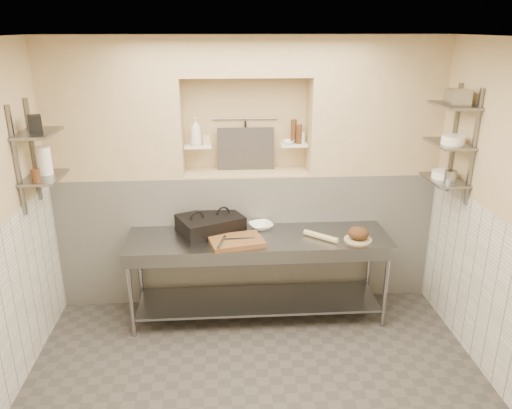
{
  "coord_description": "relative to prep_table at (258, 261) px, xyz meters",
  "views": [
    {
      "loc": [
        -0.25,
        -3.34,
        2.88
      ],
      "look_at": [
        0.04,
        0.9,
        1.35
      ],
      "focal_mm": 35.0,
      "sensor_mm": 36.0,
      "label": 1
    }
  ],
  "objects": [
    {
      "name": "floor",
      "position": [
        -0.09,
        -1.18,
        -0.69
      ],
      "size": [
        4.0,
        3.9,
        0.1
      ],
      "primitive_type": "cube",
      "color": "#45403D",
      "rests_on": "ground"
    },
    {
      "name": "ceiling",
      "position": [
        -0.09,
        -1.18,
        2.21
      ],
      "size": [
        4.0,
        3.9,
        0.1
      ],
      "primitive_type": "cube",
      "color": "silver",
      "rests_on": "ground"
    },
    {
      "name": "wall_back",
      "position": [
        -0.09,
        0.82,
        0.76
      ],
      "size": [
        4.0,
        0.1,
        2.8
      ],
      "primitive_type": "cube",
      "color": "tan",
      "rests_on": "ground"
    },
    {
      "name": "backwall_lower",
      "position": [
        -0.09,
        0.57,
        0.06
      ],
      "size": [
        4.0,
        0.4,
        1.4
      ],
      "primitive_type": "cube",
      "color": "white",
      "rests_on": "floor"
    },
    {
      "name": "alcove_sill",
      "position": [
        -0.09,
        0.57,
        0.77
      ],
      "size": [
        1.3,
        0.4,
        0.02
      ],
      "primitive_type": "cube",
      "color": "tan",
      "rests_on": "backwall_lower"
    },
    {
      "name": "backwall_pillar_left",
      "position": [
        -1.41,
        0.57,
        1.46
      ],
      "size": [
        1.35,
        0.4,
        1.4
      ],
      "primitive_type": "cube",
      "color": "tan",
      "rests_on": "backwall_lower"
    },
    {
      "name": "backwall_pillar_right",
      "position": [
        1.24,
        0.57,
        1.46
      ],
      "size": [
        1.35,
        0.4,
        1.4
      ],
      "primitive_type": "cube",
      "color": "tan",
      "rests_on": "backwall_lower"
    },
    {
      "name": "backwall_header",
      "position": [
        -0.09,
        0.57,
        1.96
      ],
      "size": [
        1.3,
        0.4,
        0.4
      ],
      "primitive_type": "cube",
      "color": "tan",
      "rests_on": "backwall_lower"
    },
    {
      "name": "wainscot_right",
      "position": [
        1.9,
        -1.18,
        0.06
      ],
      "size": [
        0.02,
        3.9,
        1.4
      ],
      "primitive_type": "cube",
      "color": "white",
      "rests_on": "floor"
    },
    {
      "name": "alcove_shelf_left",
      "position": [
        -0.59,
        0.57,
        1.06
      ],
      "size": [
        0.28,
        0.16,
        0.02
      ],
      "primitive_type": "cube",
      "color": "white",
      "rests_on": "backwall_lower"
    },
    {
      "name": "alcove_shelf_right",
      "position": [
        0.41,
        0.57,
        1.06
      ],
      "size": [
        0.28,
        0.16,
        0.02
      ],
      "primitive_type": "cube",
      "color": "white",
      "rests_on": "backwall_lower"
    },
    {
      "name": "utensil_rail",
      "position": [
        -0.09,
        0.74,
        1.31
      ],
      "size": [
        0.7,
        0.02,
        0.02
      ],
      "primitive_type": "cylinder",
      "rotation": [
        0.0,
        1.57,
        0.0
      ],
      "color": "gray",
      "rests_on": "wall_back"
    },
    {
      "name": "hanging_steel",
      "position": [
        -0.09,
        0.72,
        1.14
      ],
      "size": [
        0.02,
        0.02,
        0.3
      ],
      "primitive_type": "cylinder",
      "color": "black",
      "rests_on": "utensil_rail"
    },
    {
      "name": "splash_panel",
      "position": [
        -0.09,
        0.67,
        1.0
      ],
      "size": [
        0.6,
        0.08,
        0.45
      ],
      "primitive_type": "cube",
      "rotation": [
        -0.14,
        0.0,
        0.0
      ],
      "color": "#383330",
      "rests_on": "alcove_sill"
    },
    {
      "name": "shelf_rail_left_a",
      "position": [
        -2.06,
        0.07,
        1.16
      ],
      "size": [
        0.03,
        0.03,
        0.95
      ],
      "primitive_type": "cube",
      "color": "slate",
      "rests_on": "wall_left"
    },
    {
      "name": "shelf_rail_left_b",
      "position": [
        -2.06,
        -0.33,
        1.16
      ],
      "size": [
        0.03,
        0.03,
        0.95
      ],
      "primitive_type": "cube",
      "color": "slate",
      "rests_on": "wall_left"
    },
    {
      "name": "wall_shelf_left_lower",
      "position": [
        -1.93,
        -0.13,
        0.96
      ],
      "size": [
        0.3,
        0.5,
        0.02
      ],
      "primitive_type": "cube",
      "color": "slate",
      "rests_on": "wall_left"
    },
    {
      "name": "wall_shelf_left_upper",
      "position": [
        -1.93,
        -0.13,
        1.36
      ],
      "size": [
        0.3,
        0.5,
        0.03
      ],
      "primitive_type": "cube",
      "color": "slate",
      "rests_on": "wall_left"
    },
    {
      "name": "shelf_rail_right_a",
      "position": [
        1.89,
        0.07,
        1.21
      ],
      "size": [
        0.03,
        0.03,
        1.05
      ],
      "primitive_type": "cube",
      "color": "slate",
      "rests_on": "wall_right"
    },
    {
      "name": "shelf_rail_right_b",
      "position": [
        1.89,
        -0.33,
        1.21
      ],
      "size": [
        0.03,
        0.03,
        1.05
      ],
      "primitive_type": "cube",
      "color": "slate",
      "rests_on": "wall_right"
    },
    {
      "name": "wall_shelf_right_lower",
      "position": [
        1.75,
        -0.13,
        0.86
      ],
      "size": [
        0.3,
        0.5,
        0.02
      ],
      "primitive_type": "cube",
      "color": "slate",
      "rests_on": "wall_right"
    },
    {
      "name": "wall_shelf_right_mid",
      "position": [
        1.75,
        -0.13,
        1.21
      ],
      "size": [
        0.3,
        0.5,
        0.02
      ],
      "primitive_type": "cube",
      "color": "slate",
      "rests_on": "wall_right"
    },
    {
      "name": "wall_shelf_right_upper",
      "position": [
        1.75,
        -0.13,
        1.56
      ],
      "size": [
        0.3,
        0.5,
        0.03
      ],
      "primitive_type": "cube",
      "color": "slate",
      "rests_on": "wall_right"
    },
    {
      "name": "prep_table",
      "position": [
        0.0,
        0.0,
        0.0
      ],
      "size": [
        2.6,
        0.7,
        0.9
      ],
      "color": "gray",
      "rests_on": "floor"
    },
    {
      "name": "panini_press",
      "position": [
        -0.48,
        0.19,
        0.34
      ],
      "size": [
        0.74,
        0.65,
        0.17
      ],
      "rotation": [
        0.0,
        0.0,
        0.43
      ],
      "color": "black",
      "rests_on": "prep_table"
    },
    {
      "name": "cutting_board",
      "position": [
        -0.22,
        -0.13,
        0.28
      ],
      "size": [
        0.57,
        0.46,
        0.05
      ],
      "primitive_type": "cube",
      "rotation": [
        0.0,
        0.0,
        0.23
      ],
      "color": "brown",
      "rests_on": "prep_table"
    },
    {
      "name": "knife_blade",
      "position": [
        -0.19,
        -0.12,
        0.31
      ],
      "size": [
        0.28,
        0.05,
        0.01
      ],
      "primitive_type": "cube",
      "rotation": [
        0.0,
        0.0,
        0.07
      ],
      "color": "gray",
      "rests_on": "cutting_board"
    },
    {
      "name": "tongs",
      "position": [
        -0.36,
        -0.21,
        0.32
      ],
      "size": [
        0.09,
        0.27,
        0.02
      ],
      "primitive_type": "cylinder",
      "rotation": [
        1.57,
        0.0,
        -0.24
      ],
      "color": "gray",
      "rests_on": "cutting_board"
    },
    {
      "name": "mixing_bowl",
      "position": [
        0.04,
        0.23,
        0.29
      ],
      "size": [
        0.3,
        0.3,
        0.06
      ],
      "primitive_type": "imported",
      "rotation": [
        0.0,
        0.0,
        0.31
      ],
      "color": "white",
      "rests_on": "prep_table"
    },
    {
      "name": "rolling_pin",
      "position": [
        0.61,
        -0.08,
        0.29
      ],
      "size": [
        0.32,
        0.29,
        0.06
      ],
      "primitive_type": "cylinder",
      "rotation": [
        1.57,
        0.0,
        0.85
      ],
      "color": "tan",
      "rests_on": "prep_table"
    },
    {
      "name": "bread_board",
      "position": [
        0.97,
        -0.13,
        0.27
      ],
      "size": [
        0.27,
        0.27,
        0.02
      ],
      "primitive_type": "cylinder",
      "color": "tan",
      "rests_on": "prep_table"
    },
    {
      "name": "bread_loaf",
      "position": [
        0.97,
        -0.13,
        0.33
      ],
      "size": [
        0.2,
        0.2,
        0.12
      ],
      "primitive_type": "ellipsoid",
      "color": "#4C2D19",
      "rests_on": "bread_board"
    },
    {
      "name": "bottle_soap",
      "position": [
        -0.6,
        0.54,
        1.21
      ],
      "size": [
        0.12,
        0.12,
        0.29
      ],
      "primitive_type": "imported",
      "rotation": [
        0.0,
        0.0,
        0.05
      ],
      "color": "white",
      "rests_on": "alcove_shelf_left"
    },
    {
      "name": "jar_alcove",
      "position": [
        -0.49,
        0.57,
        1.12
      ],
      "size": [
        0.07,
        0.07,
        0.11
      ],
      "primitive_type": "cube",
      "color": "tan",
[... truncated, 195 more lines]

